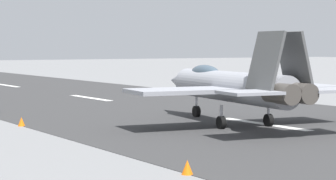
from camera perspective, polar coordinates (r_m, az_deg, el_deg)
The scene contains 5 objects.
ground_plane at distance 41.14m, azimuth 8.96°, elevation -3.01°, with size 400.00×400.00×0.00m, color slate.
runway_strip at distance 41.13m, azimuth 8.97°, elevation -3.00°, with size 240.00×26.00×0.02m.
fighter_jet at distance 41.23m, azimuth 5.34°, elevation 0.39°, with size 17.18×13.94×5.60m.
marker_cone_near at distance 25.25m, azimuth 1.65°, elevation -6.57°, with size 0.44×0.44×0.55m, color orange.
marker_cone_mid at distance 41.34m, azimuth -12.32°, elevation -2.64°, with size 0.44×0.44×0.55m, color orange.
Camera 1 is at (-30.88, 26.76, 4.78)m, focal length 71.89 mm.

